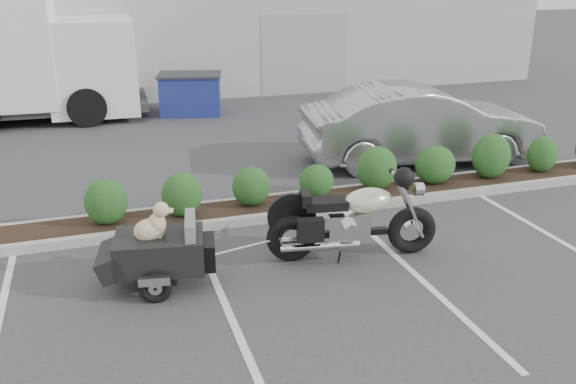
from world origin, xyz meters
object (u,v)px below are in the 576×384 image
object	(u,v)px
motorcycle	(353,221)
pet_trailer	(158,250)
sedan	(421,125)
dumpster	(191,94)

from	to	relation	value
motorcycle	pet_trailer	distance (m)	2.78
pet_trailer	sedan	distance (m)	7.17
motorcycle	dumpster	distance (m)	10.05
motorcycle	pet_trailer	bearing A→B (deg)	-171.00
pet_trailer	motorcycle	bearing A→B (deg)	9.00
motorcycle	pet_trailer	size ratio (longest dim) A/B	1.23
sedan	dumpster	size ratio (longest dim) A/B	2.52
motorcycle	sedan	bearing A→B (deg)	59.37
motorcycle	dumpster	size ratio (longest dim) A/B	1.26
sedan	dumpster	xyz separation A→B (m)	(-3.97, 6.17, -0.24)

